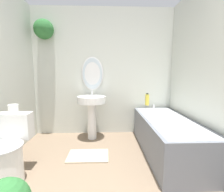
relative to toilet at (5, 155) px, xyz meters
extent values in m
cube|color=silver|center=(1.05, 1.48, 0.91)|extent=(2.76, 0.06, 2.40)
ellipsoid|color=silver|center=(0.84, 1.44, 0.89)|extent=(0.42, 0.02, 0.63)
ellipsoid|color=silver|center=(0.84, 1.43, 0.89)|extent=(0.38, 0.01, 0.59)
cylinder|color=silver|center=(-0.01, 1.35, 1.74)|extent=(0.16, 0.16, 0.09)
sphere|color=#2D6B33|center=(-0.01, 1.35, 1.67)|extent=(0.34, 0.34, 0.34)
cube|color=silver|center=(2.40, 0.07, 0.91)|extent=(0.06, 2.88, 2.40)
cylinder|color=white|center=(0.00, -0.06, -0.09)|extent=(0.40, 0.40, 0.40)
cylinder|color=silver|center=(0.00, -0.06, 0.12)|extent=(0.43, 0.43, 0.02)
cube|color=white|center=(0.00, 0.22, 0.26)|extent=(0.39, 0.17, 0.31)
cylinder|color=white|center=(0.84, 1.16, 0.04)|extent=(0.16, 0.16, 0.66)
cylinder|color=white|center=(0.84, 1.16, 0.43)|extent=(0.51, 0.51, 0.12)
cylinder|color=silver|center=(0.84, 1.30, 0.53)|extent=(0.02, 0.02, 0.10)
cube|color=slate|center=(2.00, 0.57, -0.04)|extent=(0.70, 1.66, 0.51)
cube|color=white|center=(2.00, 0.57, 0.20)|extent=(0.60, 1.56, 0.04)
cylinder|color=silver|center=(2.00, 1.30, 0.26)|extent=(0.04, 0.04, 0.08)
cylinder|color=gold|center=(1.86, 1.25, 0.40)|extent=(0.07, 0.07, 0.20)
cylinder|color=black|center=(1.86, 1.25, 0.52)|extent=(0.04, 0.04, 0.02)
cube|color=#B7A88E|center=(0.84, 0.49, -0.28)|extent=(0.57, 0.37, 0.02)
cylinder|color=white|center=(0.00, 0.22, 0.47)|extent=(0.11, 0.11, 0.10)
camera|label=1|loc=(1.10, -1.70, 0.87)|focal=26.00mm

